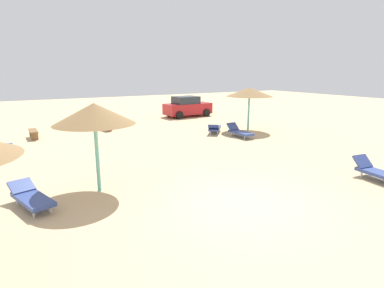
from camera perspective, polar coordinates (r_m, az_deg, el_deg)
ground_plane at (r=9.46m, az=9.30°, el=-10.74°), size 80.00×80.00×0.00m
parasol_1 at (r=20.47m, az=10.47°, el=9.33°), size 2.99×2.99×2.79m
parasol_4 at (r=10.08m, az=-17.47°, el=5.27°), size 2.52×2.52×2.87m
lounger_1 at (r=18.61m, az=8.67°, el=2.26°), size 0.64×1.88×0.74m
lounger_3 at (r=12.92m, az=30.91°, el=-4.41°), size 0.88×1.94×0.75m
lounger_4 at (r=10.14m, az=-27.43°, el=-8.58°), size 1.17×2.02×0.62m
lounger_6 at (r=19.66m, az=4.17°, el=2.95°), size 1.72×1.87×0.67m
bench_0 at (r=21.31m, az=-15.59°, el=3.39°), size 0.65×1.55×0.49m
bench_1 at (r=20.15m, az=-27.03°, el=1.87°), size 0.43×1.51×0.49m
parked_car at (r=26.70m, az=-0.87°, el=6.81°), size 4.08×2.15×1.72m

